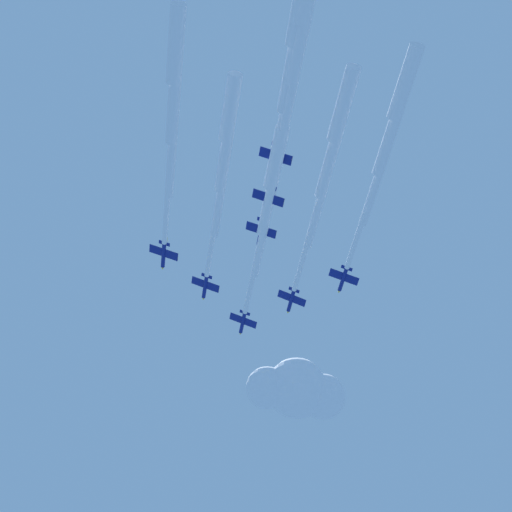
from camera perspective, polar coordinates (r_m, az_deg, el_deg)
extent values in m
cylinder|color=navy|center=(201.85, -1.11, -5.54)|extent=(2.65, 9.11, 1.41)
cone|color=yellow|center=(205.44, -1.32, -6.52)|extent=(1.50, 1.47, 1.34)
cylinder|color=black|center=(198.53, -0.90, -4.59)|extent=(1.13, 0.74, 1.05)
ellipsoid|color=black|center=(203.57, -1.15, -5.84)|extent=(1.20, 2.01, 0.90)
cube|color=navy|center=(201.44, -1.09, -5.44)|extent=(8.26, 3.78, 2.95)
cube|color=yellow|center=(202.08, -2.10, -5.05)|extent=(1.01, 2.37, 0.33)
cube|color=yellow|center=(200.97, -0.06, -5.81)|extent=(1.01, 2.37, 0.33)
cube|color=navy|center=(199.21, -0.94, -4.79)|extent=(3.17, 1.51, 1.17)
cube|color=yellow|center=(199.88, -0.85, -4.62)|extent=(0.94, 1.49, 1.83)
cylinder|color=white|center=(193.28, -0.54, -2.98)|extent=(4.15, 17.13, 1.79)
cylinder|color=white|center=(183.61, 0.28, 0.34)|extent=(5.03, 17.25, 2.68)
cylinder|color=white|center=(174.79, 0.96, 4.09)|extent=(5.92, 17.38, 3.58)
cylinder|color=white|center=(166.82, 1.72, 8.22)|extent=(6.80, 17.50, 4.47)
cylinder|color=navy|center=(194.41, -4.28, -2.51)|extent=(2.68, 9.11, 1.40)
cone|color=yellow|center=(197.85, -4.45, -3.58)|extent=(1.50, 1.48, 1.33)
cylinder|color=black|center=(191.24, -4.12, -1.47)|extent=(1.13, 0.75, 1.05)
ellipsoid|color=black|center=(196.08, -4.29, -2.85)|extent=(1.21, 2.02, 0.89)
cube|color=navy|center=(194.01, -4.27, -2.41)|extent=(8.28, 3.82, 2.91)
cube|color=yellow|center=(194.91, -5.30, -2.01)|extent=(1.02, 2.38, 0.33)
cube|color=yellow|center=(193.28, -3.21, -2.78)|extent=(1.02, 2.38, 0.33)
cube|color=navy|center=(191.88, -4.16, -1.69)|extent=(3.18, 1.53, 1.15)
cube|color=yellow|center=(192.56, -4.05, -1.52)|extent=(0.94, 1.49, 1.83)
cylinder|color=white|center=(186.26, -3.85, 0.28)|extent=(4.20, 17.02, 1.78)
cylinder|color=white|center=(177.17, -3.21, 3.88)|extent=(5.09, 17.15, 2.68)
cylinder|color=white|center=(169.05, -2.71, 7.92)|extent=(5.97, 17.28, 3.57)
cylinder|color=white|center=(161.87, -2.16, 12.34)|extent=(6.85, 17.41, 4.46)
cylinder|color=navy|center=(195.54, 2.99, -3.67)|extent=(2.64, 9.11, 1.43)
cone|color=yellow|center=(198.95, 2.70, -4.71)|extent=(1.52, 1.47, 1.35)
cylinder|color=black|center=(192.40, 3.28, -2.66)|extent=(1.14, 0.74, 1.07)
ellipsoid|color=black|center=(197.21, 2.92, -4.00)|extent=(1.21, 2.01, 0.91)
cube|color=navy|center=(195.15, 3.02, -3.56)|extent=(8.16, 3.75, 3.20)
cube|color=yellow|center=(195.66, 1.98, -3.14)|extent=(0.99, 2.37, 0.35)
cube|color=yellow|center=(194.81, 4.08, -3.96)|extent=(0.99, 2.37, 0.35)
cube|color=navy|center=(193.04, 3.22, -2.87)|extent=(3.14, 1.50, 1.26)
cube|color=yellow|center=(193.75, 3.31, -2.70)|extent=(0.99, 1.50, 1.81)
cylinder|color=white|center=(186.97, 3.81, -0.77)|extent=(4.35, 18.86, 1.81)
cylinder|color=white|center=(177.12, 5.00, 3.16)|extent=(5.25, 18.99, 2.72)
cylinder|color=white|center=(168.38, 6.12, 7.61)|extent=(6.15, 19.11, 3.63)
cylinder|color=white|center=(160.83, 7.37, 12.51)|extent=(7.05, 19.23, 4.54)
cylinder|color=navy|center=(185.90, -7.77, 0.16)|extent=(2.85, 9.11, 1.40)
cone|color=yellow|center=(189.19, -7.85, -1.00)|extent=(1.52, 1.50, 1.33)
cylinder|color=black|center=(182.88, -7.69, 1.30)|extent=(1.13, 0.76, 1.05)
ellipsoid|color=black|center=(187.51, -7.74, -0.22)|extent=(1.24, 2.03, 0.89)
cube|color=navy|center=(185.52, -7.76, 0.28)|extent=(8.32, 3.97, 2.86)
cube|color=yellow|center=(186.72, -8.83, 0.66)|extent=(1.06, 2.38, 0.32)
cube|color=yellow|center=(184.48, -6.67, -0.07)|extent=(1.06, 2.38, 0.32)
cube|color=navy|center=(183.49, -7.70, 1.06)|extent=(3.20, 1.59, 1.13)
cube|color=yellow|center=(184.17, -7.58, 1.23)|extent=(0.95, 1.50, 1.84)
cylinder|color=white|center=(177.92, -7.55, 3.31)|extent=(4.68, 17.88, 1.78)
cylinder|color=white|center=(168.95, -7.16, 7.48)|extent=(5.55, 18.03, 2.67)
cylinder|color=white|center=(161.22, -6.96, 12.14)|extent=(6.43, 18.17, 3.56)
cylinder|color=white|center=(154.68, -6.74, 17.24)|extent=(7.31, 18.32, 4.45)
cylinder|color=navy|center=(189.76, 7.35, -1.87)|extent=(2.67, 9.11, 1.41)
cone|color=yellow|center=(192.98, 6.99, -2.97)|extent=(1.51, 1.48, 1.34)
cylinder|color=black|center=(186.81, 7.70, -0.79)|extent=(1.13, 0.74, 1.06)
ellipsoid|color=black|center=(191.38, 7.24, -2.22)|extent=(1.21, 2.01, 0.90)
cube|color=navy|center=(189.39, 7.39, -1.76)|extent=(8.25, 3.80, 2.99)
cube|color=yellow|center=(189.61, 6.29, -1.35)|extent=(1.01, 2.37, 0.33)
cube|color=yellow|center=(189.35, 8.49, -2.14)|extent=(1.01, 2.37, 0.33)
cube|color=navy|center=(187.41, 7.63, -1.01)|extent=(3.17, 1.52, 1.18)
cube|color=yellow|center=(188.15, 7.70, -0.85)|extent=(0.95, 1.49, 1.83)
cylinder|color=white|center=(182.01, 8.32, 1.09)|extent=(4.28, 17.76, 1.79)
cylinder|color=white|center=(173.43, 9.69, 4.97)|extent=(5.17, 17.88, 2.69)
cylinder|color=white|center=(165.86, 10.99, 9.31)|extent=(6.05, 18.01, 3.59)
cylinder|color=white|center=(159.41, 12.43, 14.03)|extent=(6.94, 18.14, 4.48)
cylinder|color=navy|center=(180.15, 0.41, 2.08)|extent=(2.85, 9.11, 1.40)
cone|color=yellow|center=(183.24, 0.18, 0.84)|extent=(1.52, 1.50, 1.33)
cylinder|color=black|center=(177.31, 0.63, 3.28)|extent=(1.13, 0.76, 1.05)
ellipsoid|color=black|center=(181.71, 0.37, 1.67)|extent=(1.24, 2.03, 0.89)
cube|color=navy|center=(179.78, 0.43, 2.20)|extent=(8.32, 3.97, 2.88)
cube|color=yellow|center=(180.53, -0.71, 2.59)|extent=(1.06, 2.38, 0.32)
cube|color=yellow|center=(179.22, 1.59, 1.84)|extent=(1.06, 2.38, 0.32)
cube|color=navy|center=(177.89, 0.59, 3.03)|extent=(3.20, 1.58, 1.14)
cube|color=yellow|center=(178.64, 0.68, 3.19)|extent=(0.95, 1.50, 1.83)
cylinder|color=white|center=(172.61, 1.04, 5.45)|extent=(4.73, 18.27, 1.78)
cylinder|color=white|center=(164.28, 1.99, 9.94)|extent=(5.61, 18.41, 2.67)
cylinder|color=white|center=(157.25, 2.81, 14.94)|extent=(6.49, 18.56, 3.56)
cylinder|color=white|center=(151.56, 3.74, 20.37)|extent=(7.37, 18.70, 4.45)
cylinder|color=navy|center=(172.65, 1.01, 4.76)|extent=(2.69, 9.11, 1.40)
cone|color=yellow|center=(175.55, 0.72, 3.43)|extent=(1.50, 1.48, 1.33)
cylinder|color=black|center=(170.02, 1.28, 6.06)|extent=(1.13, 0.75, 1.05)
ellipsoid|color=black|center=(174.15, 0.94, 4.31)|extent=(1.21, 2.02, 0.89)
cube|color=navy|center=(172.31, 1.03, 4.90)|extent=(8.29, 3.83, 2.89)
cube|color=yellow|center=(173.05, -0.16, 5.31)|extent=(1.02, 2.38, 0.32)
cube|color=yellow|center=(171.77, 2.24, 4.51)|extent=(1.02, 2.38, 0.32)
cube|color=navy|center=(170.55, 1.22, 5.79)|extent=(3.18, 1.53, 1.14)
cube|color=yellow|center=(171.33, 1.32, 5.94)|extent=(0.93, 1.49, 1.83)
cylinder|color=white|center=(166.19, 1.72, 8.10)|extent=(4.07, 16.05, 1.78)
cylinder|color=white|center=(159.46, 2.73, 12.26)|extent=(4.95, 16.18, 2.67)
cylinder|color=white|center=(153.82, 3.60, 16.83)|extent=(5.84, 16.31, 3.56)
cylinder|color=navy|center=(168.21, 1.63, 8.24)|extent=(2.68, 9.11, 1.39)
cone|color=yellow|center=(170.85, 1.33, 6.82)|extent=(1.49, 1.48, 1.32)
cylinder|color=black|center=(165.83, 1.93, 9.62)|extent=(1.12, 0.74, 1.04)
ellipsoid|color=black|center=(169.63, 1.56, 7.75)|extent=(1.20, 2.02, 0.88)
cube|color=navy|center=(167.89, 1.66, 8.39)|extent=(8.34, 3.84, 2.74)
cube|color=yellow|center=(168.61, 0.42, 8.78)|extent=(1.02, 2.38, 0.31)
cube|color=yellow|center=(167.38, 2.92, 8.01)|extent=(1.02, 2.38, 0.31)
cube|color=navy|center=(166.31, 1.87, 9.34)|extent=(3.20, 1.54, 1.09)
cube|color=yellow|center=(167.12, 1.96, 9.48)|extent=(0.90, 1.49, 1.84)
cylinder|color=white|center=(162.11, 2.44, 12.00)|extent=(4.28, 17.50, 1.77)
cylinder|color=white|center=(155.78, 3.62, 16.83)|extent=(5.15, 17.63, 2.65)
sphere|color=white|center=(232.72, 3.43, -11.01)|extent=(20.42, 20.42, 20.42)
sphere|color=white|center=(233.91, 5.64, -11.66)|extent=(15.32, 15.32, 15.32)
sphere|color=white|center=(231.44, 0.93, -11.01)|extent=(14.30, 14.30, 14.30)
sphere|color=white|center=(239.81, 3.07, -11.82)|extent=(13.28, 13.28, 13.28)
sphere|color=white|center=(234.86, 3.52, -9.91)|extent=(11.23, 11.23, 11.23)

